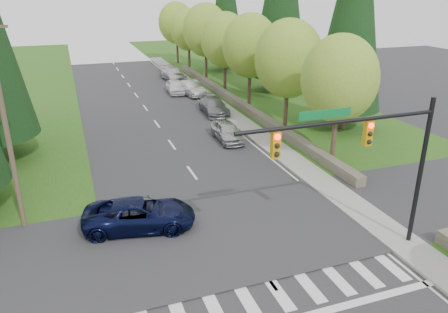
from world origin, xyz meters
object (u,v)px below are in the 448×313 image
parked_car_b (214,106)px  parked_car_c (191,88)px  suv_navy (140,215)px  parked_car_e (173,74)px  parked_car_a (227,131)px  parked_car_d (175,87)px

parked_car_b → parked_car_c: bearing=93.6°
suv_navy → parked_car_b: size_ratio=1.07×
parked_car_c → suv_navy: bearing=-118.5°
parked_car_b → suv_navy: bearing=-114.8°
parked_car_c → parked_car_e: bearing=82.3°
suv_navy → parked_car_b: suv_navy is taller
parked_car_a → parked_car_c: parked_car_c is taller
parked_car_a → parked_car_e: bearing=88.5°
parked_car_c → parked_car_e: (0.00, 8.25, 0.03)m
parked_car_a → parked_car_d: size_ratio=1.00×
suv_navy → parked_car_e: size_ratio=0.98×
suv_navy → parked_car_e: parked_car_e is taller
parked_car_b → parked_car_d: parked_car_b is taller
suv_navy → parked_car_c: 27.50m
parked_car_d → parked_car_a: bearing=-85.6°
parked_car_b → parked_car_c: parked_car_c is taller
parked_car_e → parked_car_d: bearing=-105.6°
parked_car_a → parked_car_b: 7.55m
parked_car_e → parked_car_a: bearing=-97.4°
parked_car_a → parked_car_e: (1.40, 23.32, 0.06)m
parked_car_a → parked_car_b: (1.40, 7.42, -0.00)m
parked_car_b → parked_car_e: parked_car_e is taller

